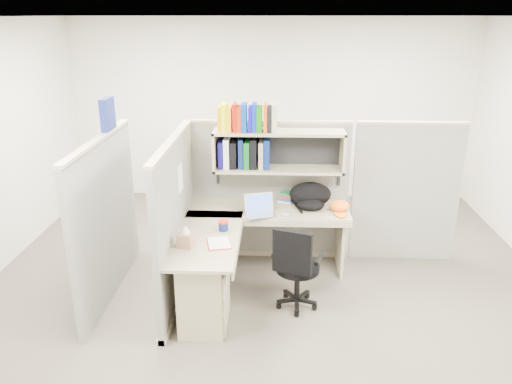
{
  "coord_description": "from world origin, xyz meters",
  "views": [
    {
      "loc": [
        0.07,
        -4.49,
        2.72
      ],
      "look_at": [
        -0.12,
        0.25,
        1.03
      ],
      "focal_mm": 35.0,
      "sensor_mm": 36.0,
      "label": 1
    }
  ],
  "objects_px": {
    "laptop": "(261,206)",
    "snack_canister": "(223,225)",
    "desk": "(224,269)",
    "backpack": "(311,196)",
    "task_chair": "(296,280)"
  },
  "relations": [
    {
      "from": "laptop",
      "to": "backpack",
      "type": "relative_size",
      "value": 0.67
    },
    {
      "from": "laptop",
      "to": "task_chair",
      "type": "bearing_deg",
      "value": -74.2
    },
    {
      "from": "laptop",
      "to": "backpack",
      "type": "bearing_deg",
      "value": 10.07
    },
    {
      "from": "desk",
      "to": "snack_canister",
      "type": "bearing_deg",
      "value": 95.41
    },
    {
      "from": "backpack",
      "to": "snack_canister",
      "type": "xyz_separation_m",
      "value": [
        -0.89,
        -0.64,
        -0.08
      ]
    },
    {
      "from": "desk",
      "to": "laptop",
      "type": "xyz_separation_m",
      "value": [
        0.33,
        0.64,
        0.4
      ]
    },
    {
      "from": "laptop",
      "to": "snack_canister",
      "type": "distance_m",
      "value": 0.53
    },
    {
      "from": "snack_canister",
      "to": "laptop",
      "type": "bearing_deg",
      "value": 48.09
    },
    {
      "from": "backpack",
      "to": "snack_canister",
      "type": "bearing_deg",
      "value": -141.2
    },
    {
      "from": "desk",
      "to": "laptop",
      "type": "relative_size",
      "value": 5.72
    },
    {
      "from": "desk",
      "to": "laptop",
      "type": "bearing_deg",
      "value": 62.58
    },
    {
      "from": "laptop",
      "to": "snack_canister",
      "type": "height_order",
      "value": "laptop"
    },
    {
      "from": "laptop",
      "to": "snack_canister",
      "type": "relative_size",
      "value": 3.06
    },
    {
      "from": "laptop",
      "to": "task_chair",
      "type": "distance_m",
      "value": 0.88
    },
    {
      "from": "laptop",
      "to": "snack_canister",
      "type": "bearing_deg",
      "value": -147.01
    }
  ]
}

